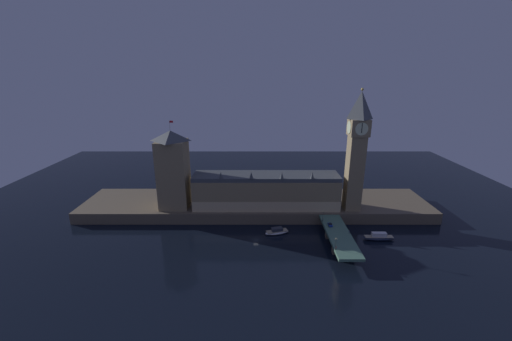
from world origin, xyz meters
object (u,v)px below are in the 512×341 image
at_px(street_lamp_far, 322,214).
at_px(clock_tower, 356,148).
at_px(car_northbound_lead, 329,224).
at_px(pedestrian_near_rail, 335,247).
at_px(pedestrian_far_rail, 322,219).
at_px(boat_upstream, 276,231).
at_px(victoria_tower, 172,169).
at_px(street_lamp_near, 335,242).
at_px(boat_downstream, 378,237).
at_px(pedestrian_mid_walk, 348,232).

bearing_deg(street_lamp_far, clock_tower, 38.47).
distance_m(car_northbound_lead, pedestrian_near_rail, 24.06).
xyz_separation_m(pedestrian_far_rail, boat_upstream, (-26.09, -3.65, -6.08)).
bearing_deg(pedestrian_near_rail, street_lamp_far, 90.78).
bearing_deg(victoria_tower, street_lamp_far, -13.09).
height_order(car_northbound_lead, pedestrian_near_rail, pedestrian_near_rail).
relative_size(street_lamp_near, street_lamp_far, 0.92).
distance_m(pedestrian_far_rail, boat_downstream, 30.66).
relative_size(clock_tower, victoria_tower, 1.34).
bearing_deg(boat_upstream, street_lamp_near, -46.27).
relative_size(pedestrian_mid_walk, street_lamp_near, 0.28).
height_order(street_lamp_near, boat_downstream, street_lamp_near).
bearing_deg(street_lamp_near, boat_upstream, 133.73).
height_order(victoria_tower, street_lamp_near, victoria_tower).
bearing_deg(pedestrian_mid_walk, street_lamp_far, 127.68).
xyz_separation_m(street_lamp_near, boat_downstream, (28.56, 19.84, -8.57)).
bearing_deg(street_lamp_far, pedestrian_mid_walk, -52.32).
distance_m(pedestrian_near_rail, pedestrian_far_rail, 30.37).
bearing_deg(boat_upstream, clock_tower, 22.22).
relative_size(car_northbound_lead, boat_upstream, 0.28).
distance_m(pedestrian_mid_walk, street_lamp_far, 18.09).
relative_size(street_lamp_near, boat_downstream, 0.35).
height_order(clock_tower, pedestrian_near_rail, clock_tower).
distance_m(clock_tower, victoria_tower, 108.69).
distance_m(pedestrian_near_rail, boat_upstream, 37.82).
bearing_deg(boat_downstream, boat_upstream, 172.63).
bearing_deg(car_northbound_lead, boat_downstream, -9.37).
bearing_deg(pedestrian_mid_walk, pedestrian_near_rail, -124.54).
distance_m(car_northbound_lead, boat_upstream, 29.41).
distance_m(boat_upstream, boat_downstream, 54.70).
relative_size(clock_tower, pedestrian_near_rail, 43.60).
distance_m(pedestrian_mid_walk, boat_downstream, 19.10).
height_order(car_northbound_lead, pedestrian_mid_walk, pedestrian_mid_walk).
distance_m(pedestrian_mid_walk, pedestrian_far_rail, 18.42).
bearing_deg(pedestrian_mid_walk, car_northbound_lead, 132.10).
distance_m(clock_tower, street_lamp_far, 43.01).
xyz_separation_m(boat_upstream, boat_downstream, (54.25, -7.02, 0.30)).
xyz_separation_m(car_northbound_lead, pedestrian_mid_walk, (7.86, -8.70, 0.27)).
relative_size(car_northbound_lead, street_lamp_near, 0.67).
height_order(victoria_tower, pedestrian_far_rail, victoria_tower).
xyz_separation_m(pedestrian_mid_walk, pedestrian_far_rail, (-10.48, 15.15, 0.10)).
height_order(victoria_tower, street_lamp_far, victoria_tower).
xyz_separation_m(clock_tower, street_lamp_far, (-20.50, -16.29, -34.12)).
distance_m(pedestrian_far_rail, boat_upstream, 27.04).
relative_size(pedestrian_near_rail, street_lamp_near, 0.27).
xyz_separation_m(street_lamp_far, boat_downstream, (28.56, -9.60, -8.91)).
xyz_separation_m(pedestrian_mid_walk, boat_upstream, (-36.57, 11.51, -5.98)).
bearing_deg(clock_tower, pedestrian_far_rail, -142.86).
distance_m(victoria_tower, boat_downstream, 123.03).
height_order(pedestrian_far_rail, street_lamp_far, street_lamp_far).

